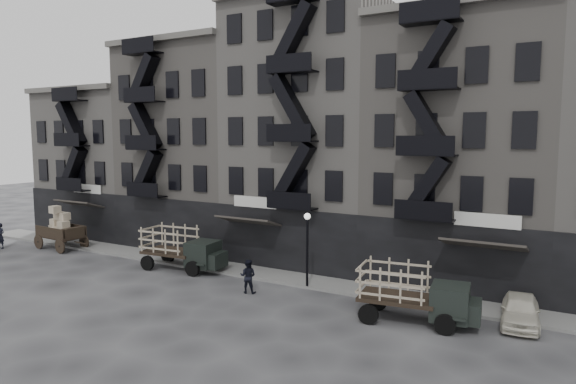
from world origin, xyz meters
The scene contains 13 objects.
ground centered at (0.00, 0.00, 0.00)m, with size 140.00×140.00×0.00m, color #38383A.
sidewalk centered at (0.00, 3.75, 0.07)m, with size 55.00×2.50×0.15m, color slate.
building_west centered at (-20.00, 9.83, 6.00)m, with size 10.00×11.35×13.20m.
building_midwest centered at (-10.00, 9.83, 7.50)m, with size 10.00×11.35×16.20m.
building_center centered at (0.00, 9.82, 8.50)m, with size 10.00×11.35×18.20m.
building_mideast centered at (10.00, 9.83, 7.50)m, with size 10.00×11.35×16.20m.
lamp_post centered at (3.00, 2.60, 2.78)m, with size 0.36×0.36×4.28m.
wagon centered at (-17.89, 2.18, 1.86)m, with size 3.98×2.33×3.26m.
stake_truck_west centered at (-5.81, 2.18, 1.57)m, with size 5.66×2.73×2.75m.
stake_truck_east centered at (9.68, 0.46, 1.53)m, with size 5.57×2.80×2.69m.
car_east centered at (13.94, 2.60, 0.69)m, with size 1.62×4.02×1.37m, color silver.
pedestrian_west centered at (-21.81, -0.08, 0.97)m, with size 0.71×0.46×1.94m, color black.
pedestrian_mid centered at (0.59, 0.29, 0.93)m, with size 0.91×0.71×1.86m, color black.
Camera 1 is at (16.08, -22.12, 8.61)m, focal length 32.00 mm.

